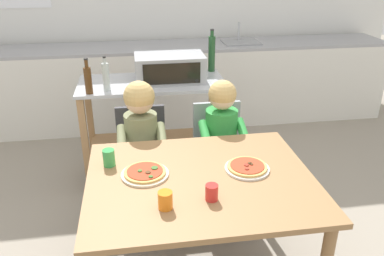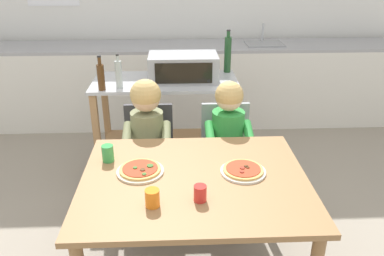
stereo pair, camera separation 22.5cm
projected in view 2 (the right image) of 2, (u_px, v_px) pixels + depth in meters
name	position (u px, v px, depth m)	size (l,w,h in m)	color
ground_plane	(188.00, 181.00, 3.36)	(11.18, 11.18, 0.00)	gray
kitchen_counter	(184.00, 84.00, 4.38)	(5.02, 0.60, 1.08)	silver
kitchen_island_cart	(166.00, 113.00, 3.26)	(1.16, 0.55, 0.85)	#B7BABF
toaster_oven	(183.00, 67.00, 3.11)	(0.54, 0.35, 0.21)	#999BA0
bottle_slim_sauce	(228.00, 54.00, 3.29)	(0.06, 0.06, 0.36)	#1E4723
bottle_clear_vinegar	(101.00, 76.00, 2.88)	(0.05, 0.05, 0.26)	#4C2D14
bottle_tall_green_wine	(119.00, 74.00, 2.93)	(0.05, 0.05, 0.26)	#ADB7B2
dining_table	(194.00, 194.00, 2.08)	(1.18, 0.95, 0.72)	olive
dining_chair_left	(149.00, 154.00, 2.80)	(0.36, 0.36, 0.81)	#333338
dining_chair_right	(226.00, 152.00, 2.82)	(0.36, 0.36, 0.81)	gray
child_in_olive_shirt	(147.00, 135.00, 2.61)	(0.32, 0.42, 1.03)	#424C6B
child_in_green_shirt	(229.00, 138.00, 2.64)	(0.32, 0.42, 1.01)	#424C6B
pizza_plate_cream	(140.00, 170.00, 2.09)	(0.25, 0.25, 0.03)	beige
pizza_plate_white	(243.00, 170.00, 2.09)	(0.24, 0.24, 0.03)	white
drinking_cup_green	(108.00, 153.00, 2.19)	(0.07, 0.07, 0.10)	green
drinking_cup_red	(200.00, 193.00, 1.84)	(0.06, 0.06, 0.08)	red
drinking_cup_orange	(152.00, 198.00, 1.80)	(0.07, 0.07, 0.09)	orange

